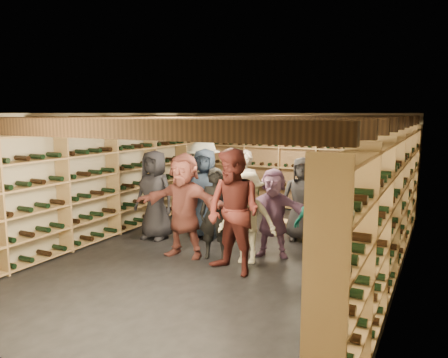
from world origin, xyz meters
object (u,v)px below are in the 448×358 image
at_px(person_1, 216,214).
at_px(person_11, 273,213).
at_px(crate_stack_left, 227,218).
at_px(crate_loose, 279,224).
at_px(person_8, 234,212).
at_px(person_4, 322,231).
at_px(person_7, 244,196).
at_px(person_10, 236,190).
at_px(person_9, 204,185).
at_px(person_12, 302,199).
at_px(person_5, 184,205).
at_px(crate_stack_right, 235,213).
at_px(person_6, 205,194).
at_px(person_3, 247,218).
at_px(person_0, 155,195).

relative_size(person_1, person_11, 1.02).
bearing_deg(crate_stack_left, crate_loose, 34.80).
distance_m(crate_loose, person_1, 2.42).
distance_m(person_1, person_8, 0.78).
xyz_separation_m(person_4, person_7, (-1.85, 1.53, 0.06)).
bearing_deg(person_10, person_11, -42.26).
distance_m(crate_loose, person_9, 1.79).
bearing_deg(person_8, person_12, 96.01).
relative_size(person_1, person_4, 0.94).
distance_m(person_5, person_7, 1.35).
xyz_separation_m(person_11, person_12, (0.15, 1.13, 0.05)).
xyz_separation_m(crate_stack_right, person_4, (2.57, -2.62, 0.55)).
xyz_separation_m(person_5, person_6, (-0.24, 1.14, -0.01)).
distance_m(person_4, person_9, 3.62).
bearing_deg(person_9, person_8, -46.64).
xyz_separation_m(crate_loose, person_8, (0.29, -2.81, 0.86)).
bearing_deg(crate_stack_right, person_4, -45.49).
bearing_deg(crate_stack_left, person_11, -38.13).
bearing_deg(person_12, person_8, -113.96).
bearing_deg(person_7, person_1, -89.79).
relative_size(person_8, person_11, 1.27).
bearing_deg(person_3, person_1, 171.99).
xyz_separation_m(person_3, person_7, (-0.52, 1.03, 0.13)).
bearing_deg(person_8, crate_stack_right, 131.36).
bearing_deg(person_1, person_7, 67.41).
bearing_deg(crate_stack_right, person_7, -56.31).
xyz_separation_m(crate_stack_right, person_11, (1.49, -1.62, 0.49)).
height_order(crate_stack_right, person_12, person_12).
height_order(person_5, person_12, person_5).
height_order(person_3, person_9, person_9).
bearing_deg(person_7, person_4, -37.84).
height_order(person_1, person_3, person_1).
distance_m(crate_stack_right, person_12, 1.80).
distance_m(crate_stack_right, person_10, 0.82).
xyz_separation_m(person_6, person_11, (1.57, -0.46, -0.12)).
height_order(crate_loose, person_9, person_9).
xyz_separation_m(person_6, person_7, (0.80, 0.08, 0.00)).
height_order(person_7, person_12, person_7).
distance_m(crate_loose, person_7, 1.48).
relative_size(person_5, person_7, 1.01).
bearing_deg(crate_stack_left, person_10, -0.00).
xyz_separation_m(person_1, person_9, (-1.12, 1.56, 0.17)).
xyz_separation_m(crate_stack_right, person_3, (1.24, -2.11, 0.48)).
height_order(crate_loose, person_11, person_11).
bearing_deg(person_12, person_4, -80.32).
xyz_separation_m(crate_stack_left, person_1, (0.64, -1.66, 0.50)).
bearing_deg(person_4, person_9, 168.37).
distance_m(person_0, person_3, 2.18).
bearing_deg(person_5, person_7, 60.57).
bearing_deg(crate_stack_left, crate_stack_right, 95.95).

